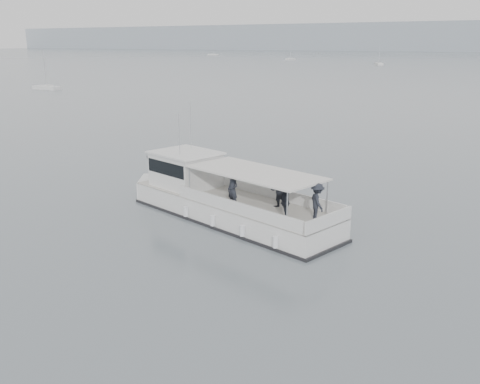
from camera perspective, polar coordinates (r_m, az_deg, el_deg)
The scene contains 2 objects.
ground at distance 29.41m, azimuth 2.13°, elevation -2.21°, with size 1400.00×1400.00×0.00m, color slate.
tour_boat at distance 28.79m, azimuth -2.59°, elevation -0.57°, with size 14.28×6.29×5.98m.
Camera 1 is at (13.82, -24.33, 9.05)m, focal length 40.00 mm.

